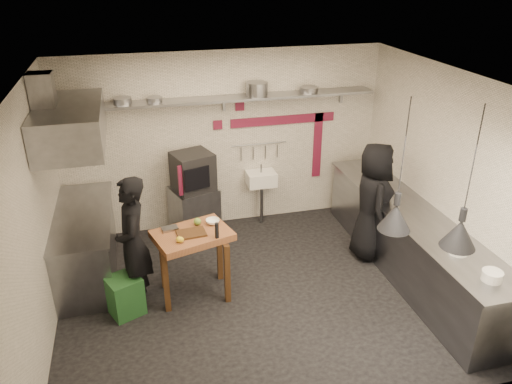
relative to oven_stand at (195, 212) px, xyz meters
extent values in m
plane|color=black|center=(0.57, -1.77, -0.40)|extent=(5.00, 5.00, 0.00)
plane|color=beige|center=(0.57, -1.77, 2.40)|extent=(5.00, 5.00, 0.00)
cube|color=white|center=(0.57, 0.33, 1.00)|extent=(5.00, 0.04, 2.80)
cube|color=white|center=(0.57, -3.87, 1.00)|extent=(5.00, 0.04, 2.80)
cube|color=white|center=(-1.93, -1.77, 1.00)|extent=(0.04, 4.20, 2.80)
cube|color=white|center=(3.07, -1.77, 1.00)|extent=(0.04, 4.20, 2.80)
cube|color=maroon|center=(1.52, 0.31, 1.28)|extent=(1.70, 0.02, 0.14)
cube|color=maroon|center=(2.12, 0.31, 0.80)|extent=(0.14, 0.02, 1.10)
cube|color=maroon|center=(0.82, 0.31, 1.55)|extent=(0.14, 0.02, 0.14)
cube|color=maroon|center=(0.47, 0.31, 1.28)|extent=(0.14, 0.02, 0.14)
cube|color=slate|center=(0.57, 0.15, 1.72)|extent=(4.60, 0.34, 0.04)
cube|color=slate|center=(-1.33, 0.30, 1.62)|extent=(0.04, 0.06, 0.24)
cube|color=slate|center=(0.57, 0.30, 1.62)|extent=(0.04, 0.06, 0.24)
cube|color=slate|center=(2.47, 0.30, 1.62)|extent=(0.04, 0.06, 0.24)
cylinder|color=slate|center=(-0.90, 0.15, 1.79)|extent=(0.28, 0.28, 0.09)
cylinder|color=slate|center=(-0.46, 0.15, 1.78)|extent=(0.27, 0.27, 0.07)
cylinder|color=slate|center=(1.05, 0.15, 1.84)|extent=(0.39, 0.39, 0.20)
cylinder|color=slate|center=(1.86, 0.15, 1.78)|extent=(0.30, 0.30, 0.08)
cube|color=slate|center=(0.00, 0.00, 0.00)|extent=(0.79, 0.75, 0.80)
cube|color=black|center=(0.01, -0.02, 0.69)|extent=(0.68, 0.66, 0.58)
cube|color=maroon|center=(0.02, -0.25, 0.69)|extent=(0.53, 0.20, 0.46)
cube|color=black|center=(0.03, -0.31, 0.69)|extent=(0.38, 0.14, 0.34)
cube|color=white|center=(1.12, 0.15, 0.38)|extent=(0.46, 0.34, 0.22)
cylinder|color=slate|center=(1.12, 0.15, 0.56)|extent=(0.03, 0.03, 0.14)
cylinder|color=slate|center=(1.12, 0.11, -0.06)|extent=(0.06, 0.06, 0.66)
cylinder|color=slate|center=(1.12, 0.29, 0.92)|extent=(0.90, 0.02, 0.02)
cube|color=slate|center=(2.72, -1.77, 0.05)|extent=(0.70, 3.80, 0.90)
cube|color=slate|center=(2.72, -1.77, 0.52)|extent=(0.76, 3.90, 0.03)
cylinder|color=white|center=(2.69, -3.36, 0.59)|extent=(0.25, 0.25, 0.11)
cylinder|color=white|center=(2.67, -2.81, 0.56)|extent=(0.25, 0.25, 0.05)
cube|color=slate|center=(-1.58, -0.72, 0.05)|extent=(0.70, 1.90, 0.90)
cube|color=slate|center=(-1.58, -0.72, 0.52)|extent=(0.76, 2.00, 0.03)
cube|color=slate|center=(-1.53, -0.72, 1.75)|extent=(0.78, 1.60, 0.50)
cube|color=slate|center=(-1.78, -0.72, 2.15)|extent=(0.28, 0.28, 0.50)
cube|color=#1F4F23|center=(-1.11, -1.72, -0.15)|extent=(0.50, 0.50, 0.50)
cube|color=#452A15|center=(-0.23, -1.59, 0.53)|extent=(0.37, 0.27, 0.02)
cylinder|color=black|center=(0.06, -1.76, 0.62)|extent=(0.06, 0.06, 0.20)
sphere|color=gold|center=(-0.40, -1.75, 0.56)|extent=(0.07, 0.07, 0.07)
sphere|color=gold|center=(-0.38, -1.76, 0.56)|extent=(0.07, 0.07, 0.07)
sphere|color=olive|center=(-0.13, -1.38, 0.57)|extent=(0.12, 0.12, 0.10)
cube|color=slate|center=(-0.48, -1.42, 0.54)|extent=(0.22, 0.16, 0.03)
imported|color=white|center=(0.07, -1.39, 0.55)|extent=(0.23, 0.23, 0.06)
imported|color=black|center=(-0.94, -1.54, 0.46)|extent=(0.41, 0.63, 1.72)
imported|color=black|center=(2.39, -1.23, 0.47)|extent=(0.72, 0.95, 1.74)
camera|label=1|loc=(-0.78, -6.95, 3.60)|focal=35.00mm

